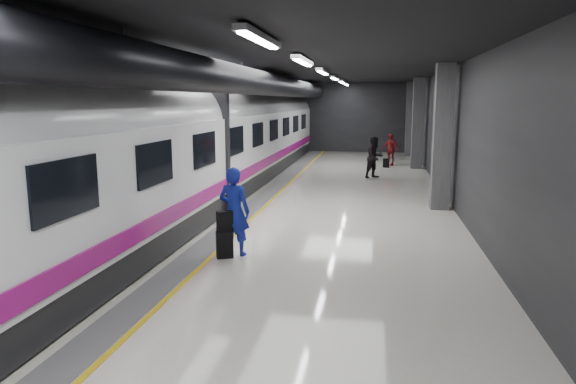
{
  "coord_description": "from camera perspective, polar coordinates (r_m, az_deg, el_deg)",
  "views": [
    {
      "loc": [
        2.54,
        -14.53,
        3.38
      ],
      "look_at": [
        0.43,
        -2.26,
        1.16
      ],
      "focal_mm": 32.0,
      "sensor_mm": 36.0,
      "label": 1
    }
  ],
  "objects": [
    {
      "name": "traveler_far_b",
      "position": [
        27.65,
        11.31,
        4.64
      ],
      "size": [
        1.04,
        0.85,
        1.66
      ],
      "primitive_type": "imported",
      "rotation": [
        0.0,
        0.0,
        -0.55
      ],
      "color": "maroon",
      "rests_on": "ground"
    },
    {
      "name": "ground",
      "position": [
        15.13,
        -0.13,
        -2.77
      ],
      "size": [
        40.0,
        40.0,
        0.0
      ],
      "primitive_type": "plane",
      "color": "silver",
      "rests_on": "ground"
    },
    {
      "name": "traveler_far_a",
      "position": [
        22.96,
        9.62,
        3.82
      ],
      "size": [
        1.12,
        1.11,
        1.83
      ],
      "primitive_type": "imported",
      "rotation": [
        0.0,
        0.0,
        0.75
      ],
      "color": "black",
      "rests_on": "ground"
    },
    {
      "name": "shoulder_bag",
      "position": [
        11.2,
        -7.05,
        -3.24
      ],
      "size": [
        0.37,
        0.33,
        0.44
      ],
      "primitive_type": "cube",
      "rotation": [
        0.0,
        0.0,
        0.6
      ],
      "color": "black",
      "rests_on": "suitcase_main"
    },
    {
      "name": "train",
      "position": [
        15.7,
        -11.94,
        5.12
      ],
      "size": [
        3.05,
        38.0,
        4.05
      ],
      "color": "black",
      "rests_on": "ground"
    },
    {
      "name": "traveler_main",
      "position": [
        11.32,
        -5.99,
        -2.15
      ],
      "size": [
        0.78,
        0.58,
        1.96
      ],
      "primitive_type": "imported",
      "rotation": [
        0.0,
        0.0,
        2.97
      ],
      "color": "#1617A8",
      "rests_on": "ground"
    },
    {
      "name": "suitcase_far",
      "position": [
        26.75,
        10.84,
        3.19
      ],
      "size": [
        0.33,
        0.22,
        0.46
      ],
      "primitive_type": "cube",
      "rotation": [
        0.0,
        0.0,
        0.07
      ],
      "color": "black",
      "rests_on": "ground"
    },
    {
      "name": "platform_hall",
      "position": [
        15.74,
        -0.57,
        10.7
      ],
      "size": [
        10.02,
        40.02,
        4.51
      ],
      "color": "black",
      "rests_on": "ground"
    },
    {
      "name": "suitcase_main",
      "position": [
        11.29,
        -7.06,
        -5.82
      ],
      "size": [
        0.42,
        0.35,
        0.58
      ],
      "primitive_type": "cube",
      "rotation": [
        0.0,
        0.0,
        0.41
      ],
      "color": "black",
      "rests_on": "ground"
    }
  ]
}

